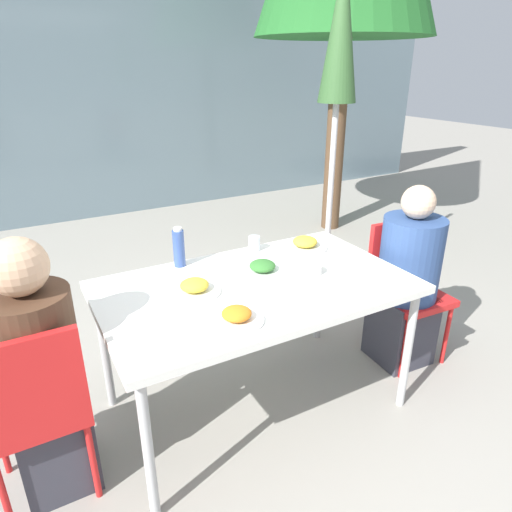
# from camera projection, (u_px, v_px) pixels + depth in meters

# --- Properties ---
(ground_plane) EXTENTS (24.00, 24.00, 0.00)m
(ground_plane) POSITION_uv_depth(u_px,v_px,m) (256.00, 404.00, 2.56)
(ground_plane) COLOR gray
(building_facade) EXTENTS (10.00, 0.20, 3.00)m
(building_facade) POSITION_uv_depth(u_px,v_px,m) (86.00, 88.00, 5.18)
(building_facade) COLOR slate
(building_facade) RESTS_ON ground
(dining_table) EXTENTS (1.53, 0.91, 0.75)m
(dining_table) POSITION_uv_depth(u_px,v_px,m) (256.00, 293.00, 2.29)
(dining_table) COLOR white
(dining_table) RESTS_ON ground
(chair_left) EXTENTS (0.40, 0.40, 0.87)m
(chair_left) POSITION_uv_depth(u_px,v_px,m) (34.00, 405.00, 1.81)
(chair_left) COLOR red
(chair_left) RESTS_ON ground
(person_left) EXTENTS (0.33, 0.33, 1.18)m
(person_left) POSITION_uv_depth(u_px,v_px,m) (42.00, 378.00, 1.88)
(person_left) COLOR #383842
(person_left) RESTS_ON ground
(chair_right) EXTENTS (0.42, 0.42, 0.87)m
(chair_right) POSITION_uv_depth(u_px,v_px,m) (403.00, 280.00, 2.85)
(chair_right) COLOR red
(chair_right) RESTS_ON ground
(person_right) EXTENTS (0.36, 0.36, 1.14)m
(person_right) POSITION_uv_depth(u_px,v_px,m) (407.00, 284.00, 2.76)
(person_right) COLOR #383842
(person_right) RESTS_ON ground
(closed_umbrella) EXTENTS (0.36, 0.36, 2.47)m
(closed_umbrella) POSITION_uv_depth(u_px,v_px,m) (339.00, 59.00, 3.12)
(closed_umbrella) COLOR #333333
(closed_umbrella) RESTS_ON ground
(plate_0) EXTENTS (0.25, 0.25, 0.07)m
(plate_0) POSITION_uv_depth(u_px,v_px,m) (195.00, 288.00, 2.17)
(plate_0) COLOR white
(plate_0) RESTS_ON dining_table
(plate_1) EXTENTS (0.23, 0.23, 0.07)m
(plate_1) POSITION_uv_depth(u_px,v_px,m) (237.00, 317.00, 1.92)
(plate_1) COLOR white
(plate_1) RESTS_ON dining_table
(plate_2) EXTENTS (0.26, 0.26, 0.07)m
(plate_2) POSITION_uv_depth(u_px,v_px,m) (305.00, 244.00, 2.69)
(plate_2) COLOR white
(plate_2) RESTS_ON dining_table
(plate_3) EXTENTS (0.25, 0.25, 0.07)m
(plate_3) POSITION_uv_depth(u_px,v_px,m) (262.00, 268.00, 2.37)
(plate_3) COLOR white
(plate_3) RESTS_ON dining_table
(bottle) EXTENTS (0.06, 0.06, 0.22)m
(bottle) POSITION_uv_depth(u_px,v_px,m) (179.00, 248.00, 2.43)
(bottle) COLOR #334C8E
(bottle) RESTS_ON dining_table
(drinking_cup) EXTENTS (0.07, 0.07, 0.09)m
(drinking_cup) POSITION_uv_depth(u_px,v_px,m) (254.00, 244.00, 2.65)
(drinking_cup) COLOR silver
(drinking_cup) RESTS_ON dining_table
(salad_bowl) EXTENTS (0.14, 0.14, 0.05)m
(salad_bowl) POSITION_uv_depth(u_px,v_px,m) (308.00, 268.00, 2.37)
(salad_bowl) COLOR white
(salad_bowl) RESTS_ON dining_table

